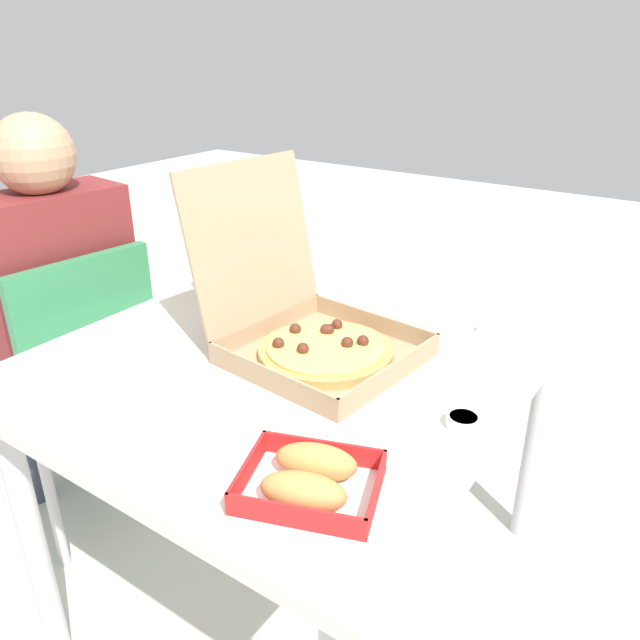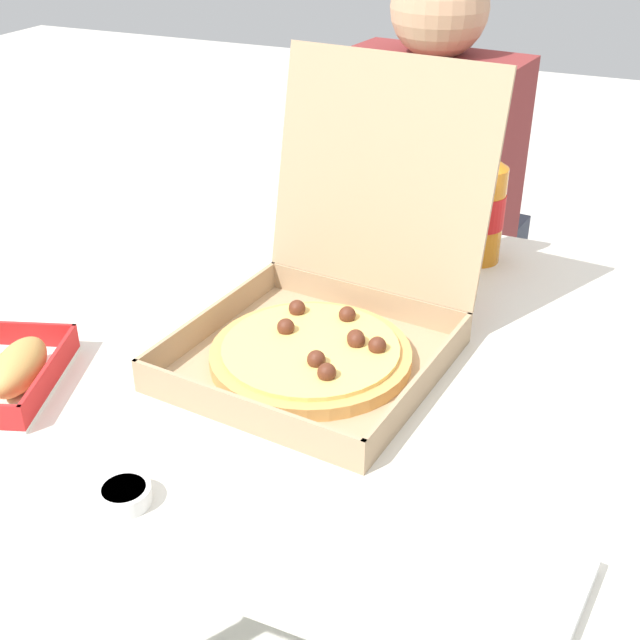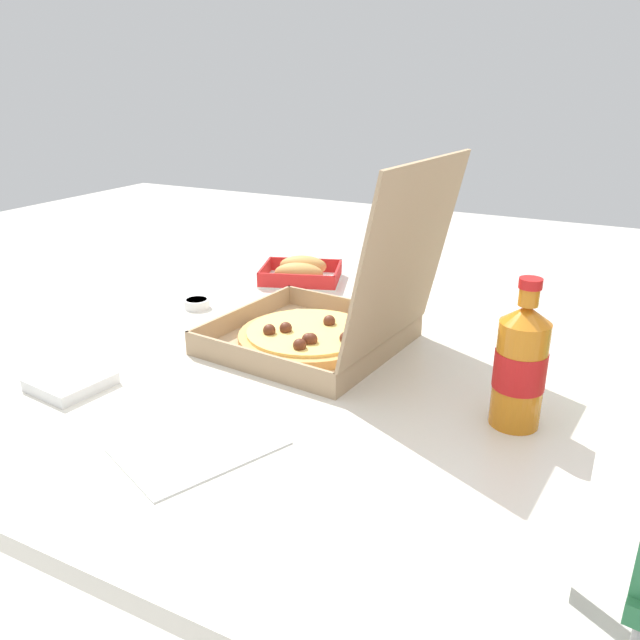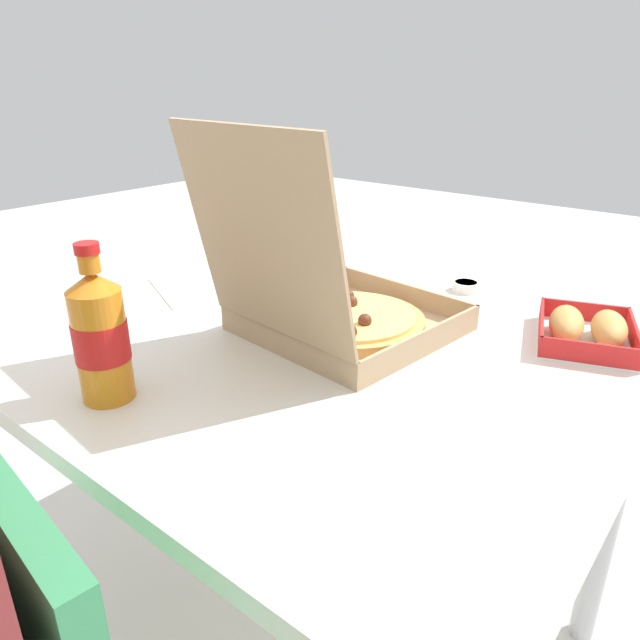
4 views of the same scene
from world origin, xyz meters
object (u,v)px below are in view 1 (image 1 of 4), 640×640
chair (75,374)px  dipping_sauce_cup (463,421)px  diner_person (51,297)px  paper_menu (400,294)px  napkin_pile (512,327)px  bread_side_box (310,479)px  cola_bottle (213,260)px  pizza_box_open (311,330)px

chair → dipping_sauce_cup: 1.11m
chair → dipping_sauce_cup: (0.01, -1.08, 0.25)m
chair → diner_person: bearing=83.1°
paper_menu → dipping_sauce_cup: bearing=-119.0°
paper_menu → napkin_pile: size_ratio=1.91×
diner_person → paper_menu: bearing=-60.0°
bread_side_box → diner_person: bearing=74.9°
napkin_pile → cola_bottle: bearing=107.6°
napkin_pile → dipping_sauce_cup: 0.41m
paper_menu → diner_person: bearing=143.2°
pizza_box_open → bread_side_box: (-0.35, -0.24, -0.03)m
chair → cola_bottle: size_ratio=3.71×
cola_bottle → napkin_pile: 0.71m
bread_side_box → napkin_pile: bread_side_box is taller
chair → cola_bottle: (0.20, -0.35, 0.34)m
dipping_sauce_cup → paper_menu: bearing=37.9°
chair → cola_bottle: bearing=-61.0°
diner_person → dipping_sauce_cup: (-0.00, -1.13, 0.05)m
paper_menu → napkin_pile: (-0.05, -0.30, 0.01)m
bread_side_box → paper_menu: (0.73, 0.24, -0.02)m
paper_menu → cola_bottle: bearing=148.5°
bread_side_box → cola_bottle: size_ratio=1.02×
chair → diner_person: size_ratio=0.72×
bread_side_box → napkin_pile: 0.68m
napkin_pile → dipping_sauce_cup: size_ratio=1.96×
chair → bread_side_box: (-0.27, -0.97, 0.27)m
dipping_sauce_cup → diner_person: bearing=90.0°
diner_person → bread_side_box: size_ratio=5.03×
chair → pizza_box_open: size_ratio=1.95×
chair → dipping_sauce_cup: chair is taller
diner_person → bread_side_box: diner_person is taller
cola_bottle → napkin_pile: (0.21, -0.67, -0.08)m
paper_menu → chair: bearing=145.5°
napkin_pile → bread_side_box: bearing=175.0°
chair → pizza_box_open: bearing=-83.7°
bread_side_box → cola_bottle: 0.77m
chair → bread_side_box: size_ratio=3.63×
cola_bottle → chair: bearing=119.0°
pizza_box_open → cola_bottle: 0.39m
bread_side_box → paper_menu: size_ratio=1.09×
napkin_pile → chair: bearing=111.8°
diner_person → paper_menu: size_ratio=5.48×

